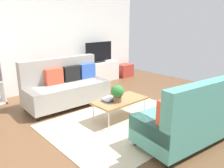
# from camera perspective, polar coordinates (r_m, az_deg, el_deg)

# --- Properties ---
(ground_plane) EXTENTS (7.68, 7.68, 0.00)m
(ground_plane) POSITION_cam_1_polar(r_m,az_deg,el_deg) (4.75, 0.93, -8.27)
(ground_plane) COLOR brown
(wall_far) EXTENTS (6.40, 0.12, 2.90)m
(wall_far) POSITION_cam_1_polar(r_m,az_deg,el_deg) (6.69, -15.83, 11.06)
(wall_far) COLOR white
(wall_far) RESTS_ON ground_plane
(area_rug) EXTENTS (2.90, 2.20, 0.01)m
(area_rug) POSITION_cam_1_polar(r_m,az_deg,el_deg) (4.49, 3.30, -9.73)
(area_rug) COLOR beige
(area_rug) RESTS_ON ground_plane
(couch_beige) EXTENTS (1.92, 0.89, 1.10)m
(couch_beige) POSITION_cam_1_polar(r_m,az_deg,el_deg) (5.35, -11.60, -0.64)
(couch_beige) COLOR gray
(couch_beige) RESTS_ON ground_plane
(couch_green) EXTENTS (1.99, 1.08, 1.10)m
(couch_green) POSITION_cam_1_polar(r_m,az_deg,el_deg) (3.90, 19.81, -7.75)
(couch_green) COLOR teal
(couch_green) RESTS_ON ground_plane
(coffee_table) EXTENTS (1.10, 0.56, 0.42)m
(coffee_table) POSITION_cam_1_polar(r_m,az_deg,el_deg) (4.50, 2.03, -4.29)
(coffee_table) COLOR #9E7042
(coffee_table) RESTS_ON ground_plane
(tv_console) EXTENTS (1.40, 0.44, 0.64)m
(tv_console) POSITION_cam_1_polar(r_m,az_deg,el_deg) (7.38, -3.36, 3.14)
(tv_console) COLOR silver
(tv_console) RESTS_ON ground_plane
(tv) EXTENTS (1.00, 0.20, 0.64)m
(tv) POSITION_cam_1_polar(r_m,az_deg,el_deg) (7.25, -3.34, 7.99)
(tv) COLOR black
(tv) RESTS_ON tv_console
(storage_trunk) EXTENTS (0.52, 0.40, 0.44)m
(storage_trunk) POSITION_cam_1_polar(r_m,az_deg,el_deg) (8.04, 3.25, 3.48)
(storage_trunk) COLOR #B2382D
(storage_trunk) RESTS_ON ground_plane
(potted_plant) EXTENTS (0.25, 0.25, 0.34)m
(potted_plant) POSITION_cam_1_polar(r_m,az_deg,el_deg) (4.30, 1.38, -2.20)
(potted_plant) COLOR brown
(potted_plant) RESTS_ON coffee_table
(table_book_0) EXTENTS (0.26, 0.20, 0.03)m
(table_book_0) POSITION_cam_1_polar(r_m,az_deg,el_deg) (4.42, -0.78, -4.07)
(table_book_0) COLOR #3359B2
(table_book_0) RESTS_ON coffee_table
(table_book_1) EXTENTS (0.26, 0.21, 0.04)m
(table_book_1) POSITION_cam_1_polar(r_m,az_deg,el_deg) (4.41, -0.78, -3.66)
(table_book_1) COLOR silver
(table_book_1) RESTS_ON table_book_0
(vase_0) EXTENTS (0.09, 0.09, 0.16)m
(vase_0) POSITION_cam_1_polar(r_m,az_deg,el_deg) (7.00, -7.40, 5.68)
(vase_0) COLOR silver
(vase_0) RESTS_ON tv_console
(bottle_0) EXTENTS (0.05, 0.05, 0.24)m
(bottle_0) POSITION_cam_1_polar(r_m,az_deg,el_deg) (7.01, -5.97, 6.05)
(bottle_0) COLOR silver
(bottle_0) RESTS_ON tv_console
(bottle_1) EXTENTS (0.05, 0.05, 0.14)m
(bottle_1) POSITION_cam_1_polar(r_m,az_deg,el_deg) (7.07, -5.31, 5.77)
(bottle_1) COLOR gold
(bottle_1) RESTS_ON tv_console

